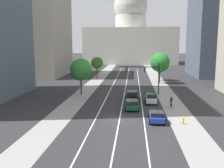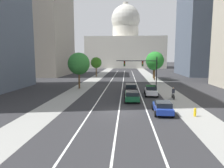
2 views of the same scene
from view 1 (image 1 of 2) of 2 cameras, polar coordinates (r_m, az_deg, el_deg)
name	(u,v)px [view 1 (image 1 of 2)]	position (r m, az deg, el deg)	size (l,w,h in m)	color
ground_plane	(127,79)	(72.80, 3.38, 1.19)	(400.00, 400.00, 0.00)	#2B2B2D
sidewalk_left	(96,81)	(68.53, -3.50, 0.72)	(3.65, 130.00, 0.01)	gray
sidewalk_right	(158,81)	(68.12, 10.09, 0.55)	(3.65, 130.00, 0.01)	gray
lane_stripe_left	(112,87)	(58.15, -0.08, -0.72)	(0.16, 90.00, 0.01)	white
lane_stripe_center	(126,87)	(57.97, 3.01, -0.76)	(0.16, 90.00, 0.01)	white
lane_stripe_right	(140,88)	(57.96, 6.10, -0.80)	(0.16, 90.00, 0.01)	white
office_tower_far_left	(38,27)	(83.58, -16.06, 12.05)	(16.49, 22.20, 29.60)	#9E9384
capitol_building	(130,38)	(131.96, 4.09, 10.18)	(44.22, 25.25, 37.58)	beige
car_green	(132,104)	(38.85, 4.44, -4.42)	(2.13, 4.74, 1.44)	#14512D
car_black	(132,95)	(45.21, 4.49, -2.47)	(2.12, 4.58, 1.56)	black
car_blue	(157,116)	(33.04, 9.83, -6.99)	(2.02, 4.12, 1.40)	#1E389E
car_white	(151,98)	(43.14, 8.64, -3.12)	(2.06, 4.27, 1.55)	silver
traffic_signal_mast	(146,73)	(49.70, 7.42, 2.50)	(7.80, 0.39, 6.13)	black
fire_hydrant	(183,121)	(32.80, 15.45, -7.78)	(0.26, 0.35, 0.91)	yellow
cyclist	(171,102)	(41.00, 12.93, -3.80)	(0.36, 1.70, 1.72)	black
street_tree_mid_right	(160,64)	(69.64, 10.45, 4.32)	(4.07, 4.07, 6.41)	#51381E
street_tree_near_left	(81,70)	(49.87, -6.89, 3.17)	(4.23, 4.23, 6.92)	#51381E
street_tree_mid_left	(97,63)	(73.03, -3.32, 4.65)	(3.34, 3.34, 6.05)	#51381E
street_tree_near_right	(160,63)	(64.47, 10.56, 4.67)	(4.71, 4.71, 7.52)	#51381E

